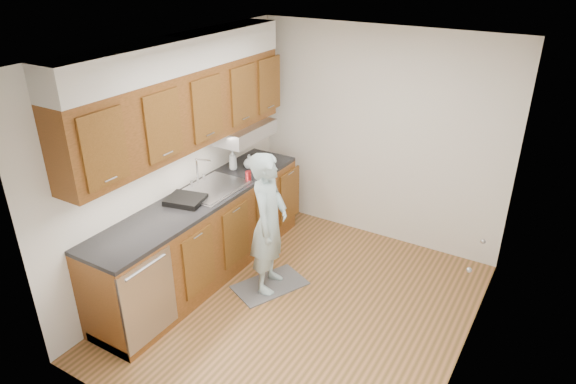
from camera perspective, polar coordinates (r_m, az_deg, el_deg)
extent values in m
plane|color=#A3683D|center=(5.20, 1.56, -12.85)|extent=(3.50, 3.50, 0.00)
plane|color=white|center=(4.13, 1.99, 15.35)|extent=(3.50, 3.50, 0.00)
cube|color=silver|center=(5.35, -12.40, 3.26)|extent=(0.02, 3.50, 2.50)
cube|color=silver|center=(4.10, 20.39, -5.15)|extent=(0.02, 3.50, 2.50)
cube|color=silver|center=(6.00, 10.03, 5.95)|extent=(3.00, 0.02, 2.50)
cube|color=brown|center=(5.52, -9.31, -5.01)|extent=(0.60, 2.80, 0.90)
cube|color=black|center=(5.31, -9.80, -0.61)|extent=(0.63, 2.80, 0.04)
cube|color=#B2B2B7|center=(5.45, -8.31, -0.12)|extent=(0.48, 0.68, 0.14)
cube|color=#B2B2B7|center=(5.43, -8.34, 0.39)|extent=(0.52, 0.72, 0.01)
cube|color=#B2B2B7|center=(4.69, -15.19, -11.53)|extent=(0.03, 0.60, 0.80)
cube|color=brown|center=(5.06, -11.62, 8.93)|extent=(0.33, 2.80, 0.75)
cube|color=silver|center=(4.94, -12.17, 14.77)|extent=(0.35, 2.80, 0.30)
cube|color=#A5A5AA|center=(5.78, -5.13, 6.74)|extent=(0.46, 0.75, 0.16)
cube|color=white|center=(4.47, 20.63, -5.85)|extent=(0.02, 1.22, 2.05)
cube|color=slate|center=(5.50, -2.02, -10.30)|extent=(0.71, 0.85, 0.01)
imported|color=#A2BFC5|center=(5.05, -2.17, -2.48)|extent=(0.54, 0.68, 1.69)
imported|color=silver|center=(5.84, -6.14, 3.64)|extent=(0.11, 0.11, 0.24)
imported|color=silver|center=(5.70, -3.44, 3.01)|extent=(0.14, 0.14, 0.21)
imported|color=silver|center=(5.86, -4.34, 3.42)|extent=(0.18, 0.18, 0.17)
cylinder|color=#AB1D22|center=(5.54, -4.43, 1.75)|extent=(0.08, 0.08, 0.11)
cube|color=black|center=(5.18, -11.32, -0.86)|extent=(0.41, 0.37, 0.06)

